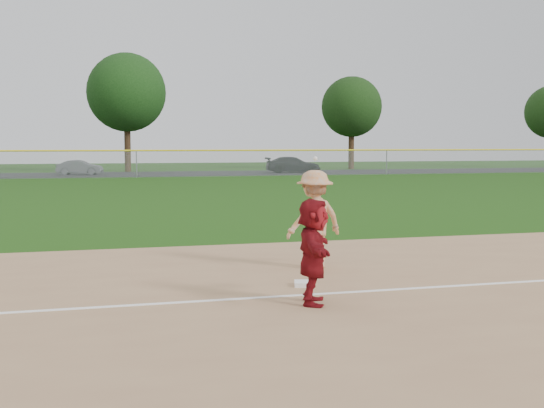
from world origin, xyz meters
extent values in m
plane|color=#1A440D|center=(0.00, 0.00, 0.00)|extent=(160.00, 160.00, 0.00)
cube|color=white|center=(0.00, -0.80, 0.03)|extent=(60.00, 0.10, 0.01)
cube|color=black|center=(0.00, 46.00, 0.01)|extent=(120.00, 10.00, 0.01)
cube|color=white|center=(0.15, -0.11, 0.06)|extent=(0.43, 0.43, 0.08)
imported|color=maroon|center=(-0.13, -1.39, 0.83)|extent=(0.92, 1.57, 1.61)
imported|color=#55575D|center=(-4.11, 45.93, 0.60)|extent=(3.76, 1.94, 1.18)
imported|color=black|center=(13.62, 45.18, 0.70)|extent=(4.95, 2.51, 1.38)
imported|color=#AFAEB1|center=(0.87, 1.51, 0.98)|extent=(1.40, 1.06, 1.92)
sphere|color=white|center=(0.61, 0.71, 2.19)|extent=(0.08, 0.08, 0.08)
plane|color=#999EA0|center=(0.00, 40.00, 1.00)|extent=(110.00, 0.00, 110.00)
cylinder|color=yellow|center=(0.00, 40.00, 2.00)|extent=(110.00, 0.12, 0.12)
cylinder|color=gray|center=(0.00, 40.00, 1.00)|extent=(0.08, 0.08, 2.00)
cylinder|color=gray|center=(20.00, 40.00, 1.00)|extent=(0.08, 0.08, 2.00)
cylinder|color=#322012|center=(0.00, 51.50, 2.05)|extent=(0.56, 0.56, 4.10)
sphere|color=black|center=(0.00, 51.50, 7.08)|extent=(7.00, 7.00, 7.00)
cylinder|color=#331F12|center=(22.00, 52.80, 1.82)|extent=(0.56, 0.56, 3.64)
sphere|color=black|center=(22.00, 52.80, 6.19)|extent=(6.00, 6.00, 6.00)
camera|label=1|loc=(-3.38, -11.09, 2.44)|focal=45.00mm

